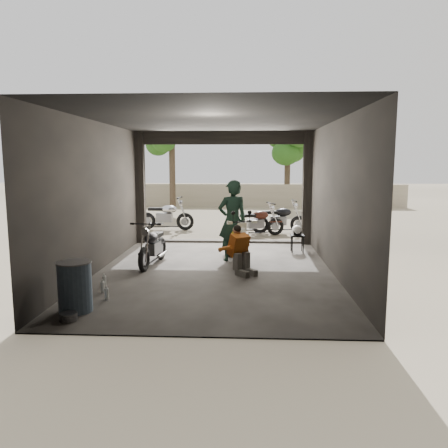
# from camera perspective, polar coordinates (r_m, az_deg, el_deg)

# --- Properties ---
(ground) EXTENTS (80.00, 80.00, 0.00)m
(ground) POSITION_cam_1_polar(r_m,az_deg,el_deg) (9.39, -1.23, -6.38)
(ground) COLOR #7A6D56
(ground) RESTS_ON ground
(garage) EXTENTS (7.00, 7.13, 3.20)m
(garage) POSITION_cam_1_polar(r_m,az_deg,el_deg) (9.69, -1.02, 1.77)
(garage) COLOR #2D2B28
(garage) RESTS_ON ground
(boundary_wall) EXTENTS (18.00, 0.30, 1.20)m
(boundary_wall) POSITION_cam_1_polar(r_m,az_deg,el_deg) (23.14, 1.27, 3.75)
(boundary_wall) COLOR gray
(boundary_wall) RESTS_ON ground
(tree_left) EXTENTS (2.20, 2.20, 5.60)m
(tree_left) POSITION_cam_1_polar(r_m,az_deg,el_deg) (21.93, -6.86, 12.31)
(tree_left) COLOR #382B1E
(tree_left) RESTS_ON ground
(tree_right) EXTENTS (2.20, 2.20, 5.00)m
(tree_right) POSITION_cam_1_polar(r_m,az_deg,el_deg) (23.19, 8.35, 11.00)
(tree_right) COLOR #382B1E
(tree_right) RESTS_ON ground
(main_bike) EXTENTS (1.11, 1.70, 1.05)m
(main_bike) POSITION_cam_1_polar(r_m,az_deg,el_deg) (10.28, 1.54, -2.11)
(main_bike) COLOR beige
(main_bike) RESTS_ON ground
(left_bike) EXTENTS (0.80, 1.60, 1.04)m
(left_bike) POSITION_cam_1_polar(r_m,az_deg,el_deg) (10.05, -9.29, -2.48)
(left_bike) COLOR black
(left_bike) RESTS_ON ground
(outside_bike_a) EXTENTS (1.75, 0.80, 1.16)m
(outside_bike_a) POSITION_cam_1_polar(r_m,az_deg,el_deg) (15.26, -7.62, 1.36)
(outside_bike_a) COLOR black
(outside_bike_a) RESTS_ON ground
(outside_bike_b) EXTENTS (1.70, 1.11, 1.07)m
(outside_bike_b) POSITION_cam_1_polar(r_m,az_deg,el_deg) (13.90, 4.36, 0.57)
(outside_bike_b) COLOR #3C170E
(outside_bike_b) RESTS_ON ground
(outside_bike_c) EXTENTS (1.69, 0.81, 1.11)m
(outside_bike_c) POSITION_cam_1_polar(r_m,az_deg,el_deg) (14.57, 7.28, 0.96)
(outside_bike_c) COLOR black
(outside_bike_c) RESTS_ON ground
(rider) EXTENTS (0.82, 0.68, 1.93)m
(rider) POSITION_cam_1_polar(r_m,az_deg,el_deg) (10.31, 1.11, 0.40)
(rider) COLOR black
(rider) RESTS_ON ground
(mechanic) EXTENTS (0.83, 0.86, 1.00)m
(mechanic) POSITION_cam_1_polar(r_m,az_deg,el_deg) (9.10, 2.32, -3.60)
(mechanic) COLOR #C16019
(mechanic) RESTS_ON ground
(stool) EXTENTS (0.34, 0.34, 0.47)m
(stool) POSITION_cam_1_polar(r_m,az_deg,el_deg) (11.50, 9.56, -1.77)
(stool) COLOR black
(stool) RESTS_ON ground
(helmet) EXTENTS (0.33, 0.34, 0.26)m
(helmet) POSITION_cam_1_polar(r_m,az_deg,el_deg) (11.45, 9.53, -0.78)
(helmet) COLOR silver
(helmet) RESTS_ON stool
(oil_drum) EXTENTS (0.58, 0.58, 0.81)m
(oil_drum) POSITION_cam_1_polar(r_m,az_deg,el_deg) (7.26, -18.89, -7.86)
(oil_drum) COLOR #3A4D62
(oil_drum) RESTS_ON ground
(sign_post) EXTENTS (0.88, 0.08, 2.65)m
(sign_post) POSITION_cam_1_polar(r_m,az_deg,el_deg) (12.31, 14.21, 5.34)
(sign_post) COLOR black
(sign_post) RESTS_ON ground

